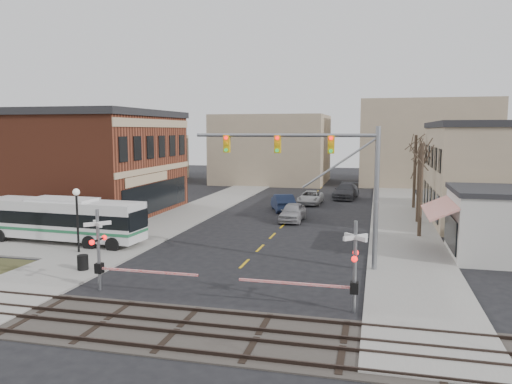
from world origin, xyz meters
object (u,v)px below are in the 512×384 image
rr_crossing_east (345,267)px  pedestrian_near (113,237)px  trash_bin (83,262)px  car_d (346,191)px  street_lamp (77,206)px  pedestrian_far (120,224)px  car_a (293,212)px  traffic_signal_mast (324,167)px  car_c (311,198)px  transit_bus (63,219)px  car_b (283,202)px  rr_crossing_west (106,251)px

rr_crossing_east → pedestrian_near: 17.19m
trash_bin → car_d: size_ratio=0.14×
street_lamp → pedestrian_far: size_ratio=2.16×
car_a → pedestrian_near: pedestrian_near is taller
traffic_signal_mast → car_c: 25.36m
rr_crossing_east → transit_bus: bearing=156.1°
car_b → car_d: 11.71m
rr_crossing_west → rr_crossing_east: same height
rr_crossing_east → pedestrian_near: size_ratio=3.55×
transit_bus → street_lamp: (2.69, -2.40, 1.34)m
street_lamp → pedestrian_near: street_lamp is taller
trash_bin → pedestrian_far: size_ratio=0.44×
car_b → pedestrian_near: 19.96m
traffic_signal_mast → car_d: 30.14m
car_c → pedestrian_far: size_ratio=2.66×
car_b → transit_bus: bearing=35.7°
transit_bus → rr_crossing_west: bearing=-45.8°
rr_crossing_west → street_lamp: (-5.62, 6.15, 1.07)m
trash_bin → pedestrian_near: size_ratio=0.52×
rr_crossing_east → car_a: (-5.76, 20.87, -1.19)m
rr_crossing_west → pedestrian_near: (-3.96, 7.51, -1.06)m
rr_crossing_west → pedestrian_near: rr_crossing_west is taller
transit_bus → car_b: size_ratio=2.32×
traffic_signal_mast → car_a: size_ratio=2.27×
trash_bin → car_d: 35.83m
street_lamp → trash_bin: (2.57, -3.53, -2.51)m
trash_bin → car_b: (6.84, 23.28, 0.30)m
rr_crossing_west → car_c: rr_crossing_west is taller
pedestrian_near → car_b: bearing=-7.7°
car_b → car_c: (2.01, 5.20, -0.14)m
street_lamp → trash_bin: street_lamp is taller
car_c → traffic_signal_mast: bearing=-79.1°
pedestrian_near → car_c: bearing=-7.3°
car_a → transit_bus: bearing=-137.8°
car_d → street_lamp: bearing=-110.0°
rr_crossing_west → pedestrian_near: bearing=117.8°
traffic_signal_mast → car_d: (-0.58, 29.73, -4.91)m
rr_crossing_east → car_c: bearing=100.1°
street_lamp → car_c: (11.43, 24.95, -2.35)m
rr_crossing_east → pedestrian_far: 20.17m
rr_crossing_west → car_b: bearing=81.7°
traffic_signal_mast → street_lamp: bearing=-178.4°
trash_bin → car_b: size_ratio=0.16×
trash_bin → pedestrian_far: pedestrian_far is taller
pedestrian_near → transit_bus: bearing=91.8°
rr_crossing_west → trash_bin: (-3.05, 2.63, -1.44)m
rr_crossing_west → trash_bin: 4.27m
rr_crossing_east → street_lamp: size_ratio=1.38×
car_a → car_c: 10.40m
pedestrian_near → pedestrian_far: 3.79m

